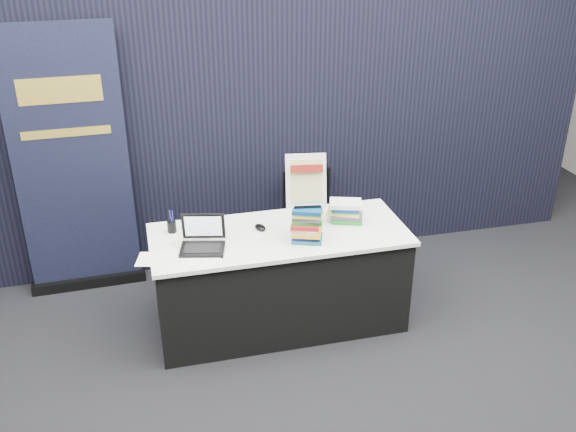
# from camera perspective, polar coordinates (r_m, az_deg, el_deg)

# --- Properties ---
(floor) EXTENTS (8.00, 8.00, 0.00)m
(floor) POSITION_cam_1_polar(r_m,az_deg,el_deg) (4.46, 0.96, -13.31)
(floor) COLOR black
(floor) RESTS_ON ground
(wall_back) EXTENTS (8.00, 0.02, 3.50)m
(wall_back) POSITION_cam_1_polar(r_m,az_deg,el_deg) (7.46, -7.24, 17.51)
(wall_back) COLOR #B8B6AE
(wall_back) RESTS_ON floor
(drape_partition) EXTENTS (6.00, 0.08, 2.40)m
(drape_partition) POSITION_cam_1_polar(r_m,az_deg,el_deg) (5.27, -3.47, 7.99)
(drape_partition) COLOR black
(drape_partition) RESTS_ON floor
(display_table) EXTENTS (1.80, 0.75, 0.75)m
(display_table) POSITION_cam_1_polar(r_m,az_deg,el_deg) (4.67, -0.75, -5.57)
(display_table) COLOR black
(display_table) RESTS_ON floor
(laptop) EXTENTS (0.33, 0.29, 0.22)m
(laptop) POSITION_cam_1_polar(r_m,az_deg,el_deg) (4.31, -7.71, -2.21)
(laptop) COLOR black
(laptop) RESTS_ON display_table
(mouse) EXTENTS (0.10, 0.12, 0.03)m
(mouse) POSITION_cam_1_polar(r_m,az_deg,el_deg) (4.53, -2.48, -1.01)
(mouse) COLOR black
(mouse) RESTS_ON display_table
(brochure_left) EXTENTS (0.30, 0.25, 0.00)m
(brochure_left) POSITION_cam_1_polar(r_m,az_deg,el_deg) (4.24, -11.51, -3.79)
(brochure_left) COLOR white
(brochure_left) RESTS_ON display_table
(brochure_mid) EXTENTS (0.34, 0.25, 0.00)m
(brochure_mid) POSITION_cam_1_polar(r_m,az_deg,el_deg) (4.22, -8.41, -3.70)
(brochure_mid) COLOR white
(brochure_mid) RESTS_ON display_table
(brochure_right) EXTENTS (0.30, 0.25, 0.00)m
(brochure_right) POSITION_cam_1_polar(r_m,az_deg,el_deg) (4.39, -8.50, -2.46)
(brochure_right) COLOR silver
(brochure_right) RESTS_ON display_table
(pen_cup) EXTENTS (0.07, 0.07, 0.08)m
(pen_cup) POSITION_cam_1_polar(r_m,az_deg,el_deg) (4.56, -10.29, -0.95)
(pen_cup) COLOR black
(pen_cup) RESTS_ON display_table
(book_stack_tall) EXTENTS (0.25, 0.22, 0.25)m
(book_stack_tall) POSITION_cam_1_polar(r_m,az_deg,el_deg) (4.34, 1.68, -0.70)
(book_stack_tall) COLOR #18565D
(book_stack_tall) RESTS_ON display_table
(book_stack_short) EXTENTS (0.26, 0.23, 0.16)m
(book_stack_short) POSITION_cam_1_polar(r_m,az_deg,el_deg) (4.64, 5.18, 0.43)
(book_stack_short) COLOR #217E27
(book_stack_short) RESTS_ON display_table
(info_sign) EXTENTS (0.28, 0.16, 0.37)m
(info_sign) POSITION_cam_1_polar(r_m,az_deg,el_deg) (4.24, 1.62, 3.10)
(info_sign) COLOR black
(info_sign) RESTS_ON book_stack_tall
(pullup_banner) EXTENTS (0.90, 0.13, 2.11)m
(pullup_banner) POSITION_cam_1_polar(r_m,az_deg,el_deg) (5.14, -18.47, 3.04)
(pullup_banner) COLOR black
(pullup_banner) RESTS_ON floor
(stacking_chair) EXTENTS (0.47, 0.48, 0.89)m
(stacking_chair) POSITION_cam_1_polar(r_m,az_deg,el_deg) (5.31, 2.07, -0.04)
(stacking_chair) COLOR black
(stacking_chair) RESTS_ON floor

